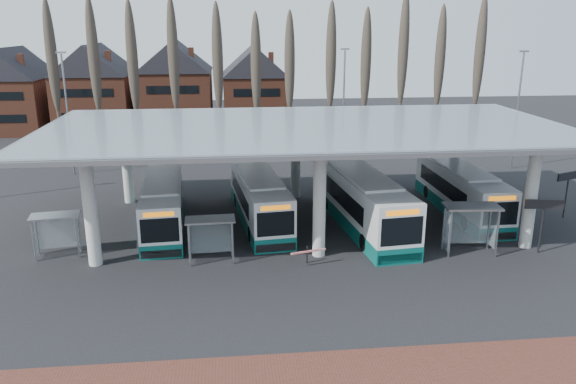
{
  "coord_description": "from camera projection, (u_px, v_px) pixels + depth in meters",
  "views": [
    {
      "loc": [
        -4.67,
        -25.94,
        12.27
      ],
      "look_at": [
        -1.23,
        7.0,
        2.35
      ],
      "focal_mm": 35.0,
      "sensor_mm": 36.0,
      "label": 1
    }
  ],
  "objects": [
    {
      "name": "shelter_0",
      "position": [
        56.0,
        225.0,
        30.62
      ],
      "size": [
        2.72,
        1.62,
        2.39
      ],
      "rotation": [
        0.0,
        0.0,
        0.14
      ],
      "color": "gray",
      "rests_on": "ground"
    },
    {
      "name": "shelter_2",
      "position": [
        470.0,
        218.0,
        30.95
      ],
      "size": [
        3.11,
        1.74,
        2.78
      ],
      "rotation": [
        0.0,
        0.0,
        -0.08
      ],
      "color": "gray",
      "rests_on": "ground"
    },
    {
      "name": "lamp_post_c",
      "position": [
        518.0,
        108.0,
        48.21
      ],
      "size": [
        0.8,
        0.16,
        10.17
      ],
      "color": "slate",
      "rests_on": "ground"
    },
    {
      "name": "townhouse_row",
      "position": [
        136.0,
        79.0,
        67.35
      ],
      "size": [
        36.8,
        10.3,
        12.25
      ],
      "color": "brown",
      "rests_on": "ground"
    },
    {
      "name": "barrier",
      "position": [
        308.0,
        252.0,
        29.52
      ],
      "size": [
        1.92,
        0.77,
        0.98
      ],
      "rotation": [
        0.0,
        0.0,
        0.26
      ],
      "color": "black",
      "rests_on": "ground"
    },
    {
      "name": "bus_2",
      "position": [
        362.0,
        201.0,
        35.19
      ],
      "size": [
        3.96,
        12.6,
        3.44
      ],
      "rotation": [
        0.0,
        0.0,
        0.11
      ],
      "color": "silver",
      "rests_on": "ground"
    },
    {
      "name": "lamp_post_a",
      "position": [
        68.0,
        112.0,
        46.34
      ],
      "size": [
        0.8,
        0.16,
        10.17
      ],
      "color": "slate",
      "rests_on": "ground"
    },
    {
      "name": "info_sign_1",
      "position": [
        569.0,
        179.0,
        36.36
      ],
      "size": [
        2.0,
        0.88,
        3.13
      ],
      "rotation": [
        0.0,
        0.0,
        0.38
      ],
      "color": "black",
      "rests_on": "ground"
    },
    {
      "name": "ground",
      "position": [
        326.0,
        274.0,
        28.7
      ],
      "size": [
        140.0,
        140.0,
        0.0
      ],
      "primitive_type": "plane",
      "color": "black",
      "rests_on": "ground"
    },
    {
      "name": "info_sign_0",
      "position": [
        544.0,
        208.0,
        30.69
      ],
      "size": [
        2.07,
        0.45,
        3.1
      ],
      "rotation": [
        0.0,
        0.0,
        -0.16
      ],
      "color": "black",
      "rests_on": "ground"
    },
    {
      "name": "shelter_1",
      "position": [
        210.0,
        230.0,
        29.88
      ],
      "size": [
        2.67,
        1.42,
        2.43
      ],
      "rotation": [
        0.0,
        0.0,
        0.04
      ],
      "color": "gray",
      "rests_on": "ground"
    },
    {
      "name": "station_canopy",
      "position": [
        306.0,
        135.0,
        34.69
      ],
      "size": [
        32.0,
        16.0,
        6.34
      ],
      "color": "beige",
      "rests_on": "ground"
    },
    {
      "name": "bus_0",
      "position": [
        163.0,
        204.0,
        35.28
      ],
      "size": [
        3.14,
        11.05,
        3.03
      ],
      "rotation": [
        0.0,
        0.0,
        0.08
      ],
      "color": "silver",
      "rests_on": "ground"
    },
    {
      "name": "poplar_row",
      "position": [
        274.0,
        60.0,
        57.62
      ],
      "size": [
        45.1,
        1.1,
        14.5
      ],
      "color": "#473D33",
      "rests_on": "ground"
    },
    {
      "name": "bus_3",
      "position": [
        460.0,
        190.0,
        38.0
      ],
      "size": [
        2.53,
        11.25,
        3.12
      ],
      "rotation": [
        0.0,
        0.0,
        0.01
      ],
      "color": "silver",
      "rests_on": "ground"
    },
    {
      "name": "bus_1",
      "position": [
        259.0,
        198.0,
        36.24
      ],
      "size": [
        3.6,
        11.44,
        3.13
      ],
      "rotation": [
        0.0,
        0.0,
        0.11
      ],
      "color": "silver",
      "rests_on": "ground"
    },
    {
      "name": "lamp_post_b",
      "position": [
        344.0,
        101.0,
        52.54
      ],
      "size": [
        0.8,
        0.16,
        10.17
      ],
      "color": "slate",
      "rests_on": "ground"
    }
  ]
}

